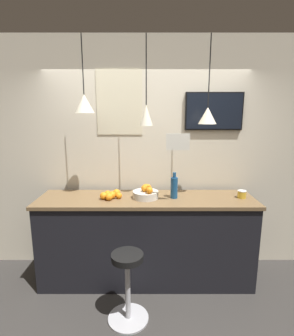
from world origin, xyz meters
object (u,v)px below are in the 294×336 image
object	(u,v)px
juice_bottle	(175,187)
spread_jar	(243,194)
bar_stool	(128,280)
mounted_tv	(215,111)
fruit_bowl	(147,193)

from	to	relation	value
juice_bottle	spread_jar	size ratio (longest dim) A/B	3.13
juice_bottle	bar_stool	bearing A→B (deg)	-127.24
spread_jar	mounted_tv	size ratio (longest dim) A/B	0.14
fruit_bowl	juice_bottle	size ratio (longest dim) A/B	0.98
spread_jar	mounted_tv	xyz separation A→B (m)	(-0.27, 0.38, 0.93)
bar_stool	fruit_bowl	world-z (taller)	fruit_bowl
bar_stool	spread_jar	xyz separation A→B (m)	(1.27, 0.65, 0.65)
bar_stool	mounted_tv	world-z (taller)	mounted_tv
fruit_bowl	spread_jar	size ratio (longest dim) A/B	3.07
juice_bottle	mounted_tv	world-z (taller)	mounted_tv
fruit_bowl	spread_jar	distance (m)	1.10
juice_bottle	mounted_tv	bearing A→B (deg)	37.19
fruit_bowl	juice_bottle	bearing A→B (deg)	1.01
mounted_tv	fruit_bowl	bearing A→B (deg)	-154.81
fruit_bowl	spread_jar	bearing A→B (deg)	0.30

